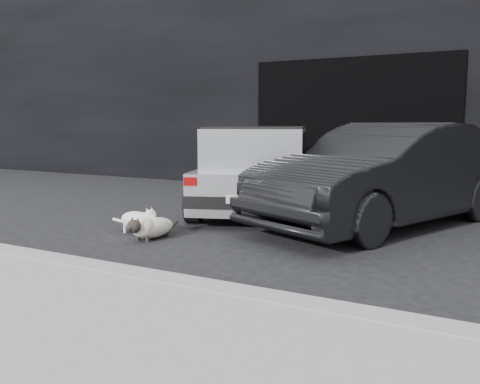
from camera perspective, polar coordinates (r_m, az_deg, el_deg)
The scene contains 9 objects.
ground at distance 7.06m, azimuth -4.83°, elevation -3.27°, with size 80.00×80.00×0.00m, color black.
building_facade at distance 12.19m, azimuth 15.24°, elevation 12.93°, with size 34.00×4.00×5.00m, color black.
garage_opening at distance 10.19m, azimuth 12.42°, elevation 7.32°, with size 4.00×0.10×2.60m, color black.
curb at distance 4.44m, azimuth -12.39°, elevation -9.30°, with size 18.00×0.25×0.12m, color gray.
sidewalk at distance 3.67m, azimuth -24.99°, elevation -13.64°, with size 18.00×2.20×0.11m, color gray.
silver_hatchback at distance 7.86m, azimuth 2.21°, elevation 3.07°, with size 2.66×3.83×1.29m.
second_car at distance 6.91m, azimuth 16.15°, elevation 1.88°, with size 1.43×4.11×1.35m, color black.
cat_siamese at distance 6.02m, azimuth -10.08°, elevation -3.96°, with size 0.36×0.89×0.31m.
cat_white at distance 6.32m, azimuth -11.33°, elevation -3.11°, with size 0.76×0.35×0.36m.
Camera 1 is at (3.79, -5.81, 1.35)m, focal length 38.00 mm.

